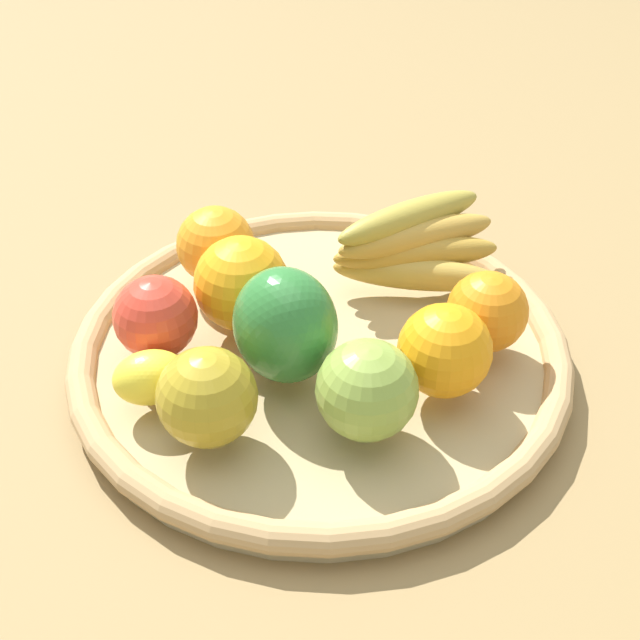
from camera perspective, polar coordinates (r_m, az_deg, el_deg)
The scene contains 12 objects.
ground_plane at distance 0.80m, azimuth 0.00°, elevation -3.01°, with size 2.40×2.40×0.00m, color olive.
basket at distance 0.79m, azimuth 0.00°, elevation -2.11°, with size 0.44×0.44×0.03m.
bell_pepper at distance 0.72m, azimuth -2.24°, elevation -0.35°, with size 0.09×0.08×0.10m, color #307835.
orange_3 at distance 0.78m, azimuth -5.05°, elevation 2.36°, with size 0.08×0.08×0.08m, color orange.
apple_1 at distance 0.67m, azimuth 3.03°, elevation -4.49°, with size 0.08×0.08×0.08m, color #89A843.
banana_bunch at distance 0.84m, azimuth 6.01°, elevation 4.82°, with size 0.16×0.15×0.07m.
orange_2 at distance 0.77m, azimuth 10.65°, elevation 0.54°, with size 0.07×0.07×0.07m, color orange.
apple_0 at distance 0.67m, azimuth -7.25°, elevation -4.92°, with size 0.08×0.08×0.08m, color #AD9224.
orange_0 at distance 0.84m, azimuth -6.65°, elevation 4.82°, with size 0.07×0.07×0.07m, color orange.
apple_2 at distance 0.76m, azimuth -10.49°, elevation 0.19°, with size 0.07×0.07×0.07m, color red.
orange_1 at distance 0.72m, azimuth 7.99°, elevation -1.94°, with size 0.08×0.08×0.08m, color orange.
lemon_0 at distance 0.72m, azimuth -10.80°, elevation -3.63°, with size 0.06×0.04×0.04m, color yellow.
Camera 1 is at (-0.44, -0.41, 0.53)m, focal length 49.99 mm.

